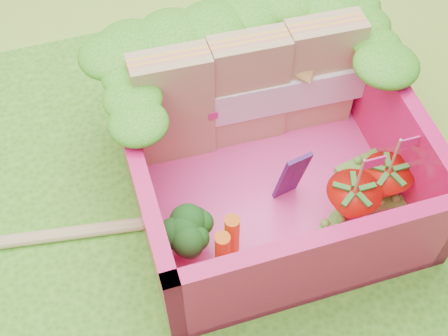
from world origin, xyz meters
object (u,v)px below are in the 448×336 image
broccoli (188,230)px  strawberry_right (384,185)px  sandwich_stack (249,90)px  bento_box (269,154)px  strawberry_left (350,206)px

broccoli → strawberry_right: (0.95, -0.01, -0.04)m
sandwich_stack → strawberry_right: size_ratio=2.47×
bento_box → strawberry_left: 0.44m
broccoli → strawberry_left: (0.75, -0.07, -0.04)m
bento_box → strawberry_right: 0.56m
bento_box → strawberry_right: (0.48, -0.27, -0.10)m
broccoli → bento_box: bearing=28.6°
sandwich_stack → broccoli: (-0.47, -0.58, -0.15)m
broccoli → strawberry_left: size_ratio=0.68×
sandwich_stack → strawberry_left: size_ratio=2.39×
bento_box → strawberry_left: bearing=-48.9°
bento_box → broccoli: size_ratio=3.87×
bento_box → broccoli: 0.53m
broccoli → strawberry_left: strawberry_left is taller
bento_box → strawberry_left: bento_box is taller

